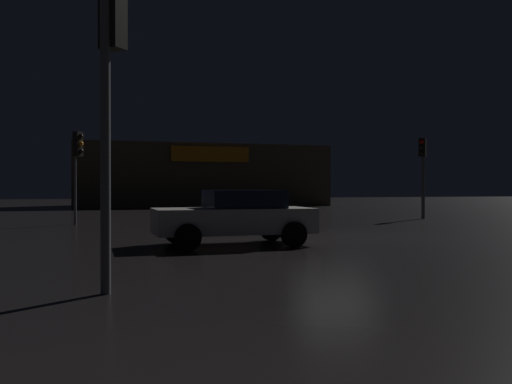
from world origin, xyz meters
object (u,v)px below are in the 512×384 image
object	(u,v)px
traffic_signal_cross_right	(110,75)
traffic_signal_cross_left	(78,153)
traffic_signal_opposite	(423,163)
store_building	(200,176)
car_near	(235,216)

from	to	relation	value
traffic_signal_cross_right	traffic_signal_cross_left	bearing A→B (deg)	93.08
traffic_signal_opposite	traffic_signal_cross_right	bearing A→B (deg)	-135.62
store_building	car_near	size ratio (longest dim) A/B	4.96
store_building	traffic_signal_cross_left	size ratio (longest dim) A/B	5.40
store_building	traffic_signal_opposite	bearing A→B (deg)	-73.74
store_building	traffic_signal_cross_right	bearing A→B (deg)	-102.88
store_building	traffic_signal_opposite	world-z (taller)	store_building
traffic_signal_opposite	car_near	size ratio (longest dim) A/B	0.95
traffic_signal_opposite	traffic_signal_cross_left	world-z (taller)	traffic_signal_opposite
store_building	traffic_signal_opposite	xyz separation A→B (m)	(6.44, -22.07, 0.19)
traffic_signal_cross_left	traffic_signal_cross_right	distance (m)	14.88
traffic_signal_opposite	car_near	xyz separation A→B (m)	(-11.51, -8.86, -1.91)
traffic_signal_cross_right	car_near	size ratio (longest dim) A/B	1.06
store_building	car_near	distance (m)	31.39
store_building	traffic_signal_cross_left	distance (m)	23.55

